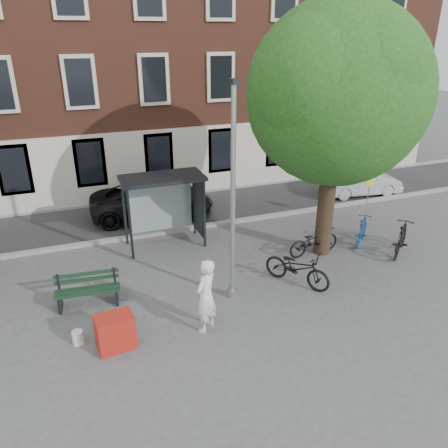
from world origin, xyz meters
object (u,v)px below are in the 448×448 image
at_px(car_silver, 361,182).
at_px(red_stand, 115,332).
at_px(bike_c, 297,268).
at_px(bench, 88,291).
at_px(bike_a, 314,241).
at_px(notice_sign, 369,188).
at_px(car_dark, 152,201).
at_px(lamppost, 233,208).
at_px(bike_d, 401,238).
at_px(bike_b, 362,230).
at_px(bus_shelter, 173,193).
at_px(painter, 206,296).

distance_m(car_silver, red_stand, 14.35).
bearing_deg(bike_c, bench, 135.95).
relative_size(bike_c, car_silver, 0.57).
height_order(bike_a, notice_sign, notice_sign).
bearing_deg(car_dark, lamppost, -166.95).
bearing_deg(bike_d, bike_b, -7.49).
xyz_separation_m(lamppost, bike_b, (5.77, 1.64, -2.28)).
relative_size(bench, red_stand, 2.04).
relative_size(bike_b, car_silver, 0.45).
bearing_deg(bench, notice_sign, 15.92).
xyz_separation_m(bike_c, car_dark, (-2.94, 6.93, 0.14)).
relative_size(lamppost, notice_sign, 2.96).
xyz_separation_m(bike_d, car_silver, (2.48, 5.56, 0.04)).
height_order(bench, bike_d, bike_d).
xyz_separation_m(car_silver, notice_sign, (-1.98, -2.96, 0.90)).
xyz_separation_m(bike_a, bike_d, (2.86, -1.03, 0.06)).
bearing_deg(bus_shelter, bike_c, -56.87).
bearing_deg(bike_b, lamppost, 64.59).
xyz_separation_m(lamppost, bus_shelter, (-0.61, 4.11, -0.87)).
bearing_deg(bike_b, red_stand, 65.09).
distance_m(bike_a, red_stand, 7.58).
distance_m(bench, car_dark, 6.59).
relative_size(bike_b, red_stand, 1.87).
bearing_deg(bench, red_stand, -72.25).
bearing_deg(bike_d, red_stand, 60.10).
bearing_deg(notice_sign, car_dark, 147.97).
height_order(lamppost, bench, lamppost).
bearing_deg(bike_a, bench, 88.00).
xyz_separation_m(painter, bike_c, (3.31, 1.13, -0.44)).
bearing_deg(painter, car_silver, 175.23).
distance_m(bike_c, notice_sign, 5.87).
bearing_deg(bus_shelter, notice_sign, -7.98).
relative_size(bike_b, bike_c, 0.78).
xyz_separation_m(bench, bike_a, (7.60, 0.40, 0.10)).
xyz_separation_m(lamppost, bike_c, (2.11, -0.06, -2.22)).
distance_m(bike_d, notice_sign, 2.81).
relative_size(bike_a, bike_d, 1.02).
bearing_deg(bike_a, lamppost, 107.08).
bearing_deg(bench, bike_c, -4.82).
relative_size(car_dark, notice_sign, 2.45).
relative_size(bike_c, red_stand, 2.40).
height_order(painter, bike_c, painter).
height_order(bus_shelter, car_silver, bus_shelter).
bearing_deg(car_silver, bike_a, 137.90).
distance_m(bus_shelter, notice_sign, 7.69).
bearing_deg(red_stand, car_dark, 71.47).
distance_m(painter, bike_d, 7.88).
xyz_separation_m(lamppost, bike_d, (6.50, 0.44, -2.20)).
bearing_deg(bus_shelter, bench, -137.91).
distance_m(bench, car_silver, 13.84).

